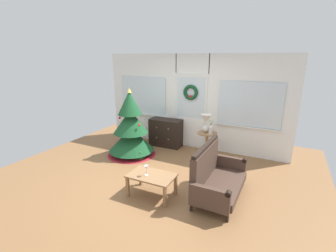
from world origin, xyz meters
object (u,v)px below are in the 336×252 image
object	(u,v)px
settee_sofa	(215,176)
table_lamp	(206,121)
flower_vase	(211,129)
coffee_table	(152,178)
dresser_cabinet	(166,133)
wine_glass	(146,168)
christmas_tree	(131,131)
gift_box	(139,155)
side_table	(207,140)

from	to	relation	value
settee_sofa	table_lamp	size ratio (longest dim) A/B	3.24
table_lamp	flower_vase	bearing A→B (deg)	-32.01
settee_sofa	table_lamp	distance (m)	1.80
settee_sofa	coffee_table	size ratio (longest dim) A/B	1.69
dresser_cabinet	wine_glass	world-z (taller)	dresser_cabinet
christmas_tree	gift_box	xyz separation A→B (m)	(0.34, -0.17, -0.53)
side_table	gift_box	size ratio (longest dim) A/B	3.13
dresser_cabinet	table_lamp	distance (m)	1.42
dresser_cabinet	coffee_table	bearing A→B (deg)	-68.66
christmas_tree	flower_vase	distance (m)	2.02
dresser_cabinet	flower_vase	xyz separation A→B (m)	(1.42, -0.41, 0.41)
settee_sofa	wine_glass	bearing A→B (deg)	-151.85
wine_glass	gift_box	distance (m)	1.73
side_table	gift_box	world-z (taller)	side_table
table_lamp	flower_vase	xyz separation A→B (m)	(0.16, -0.10, -0.17)
side_table	flower_vase	size ratio (longest dim) A/B	1.94
flower_vase	wine_glass	distance (m)	2.13
coffee_table	gift_box	bearing A→B (deg)	131.11
wine_glass	settee_sofa	bearing A→B (deg)	28.15
flower_vase	coffee_table	xyz separation A→B (m)	(-0.49, -1.98, -0.45)
coffee_table	table_lamp	bearing A→B (deg)	81.08
table_lamp	gift_box	distance (m)	1.86
dresser_cabinet	side_table	world-z (taller)	dresser_cabinet
table_lamp	side_table	bearing A→B (deg)	-33.69
side_table	coffee_table	size ratio (longest dim) A/B	0.80
flower_vase	settee_sofa	bearing A→B (deg)	-69.76
settee_sofa	gift_box	xyz separation A→B (m)	(-2.13, 0.74, -0.27)
christmas_tree	flower_vase	size ratio (longest dim) A/B	4.97
flower_vase	wine_glass	xyz separation A→B (m)	(-0.56, -2.04, -0.24)
settee_sofa	coffee_table	xyz separation A→B (m)	(-1.02, -0.53, -0.03)
table_lamp	coffee_table	bearing A→B (deg)	-98.92
flower_vase	gift_box	size ratio (longest dim) A/B	1.61
gift_box	coffee_table	bearing A→B (deg)	-48.89
settee_sofa	table_lamp	world-z (taller)	table_lamp
table_lamp	christmas_tree	bearing A→B (deg)	-159.76
dresser_cabinet	coffee_table	distance (m)	2.57
dresser_cabinet	side_table	bearing A→B (deg)	-14.68
dresser_cabinet	christmas_tree	bearing A→B (deg)	-118.11
settee_sofa	wine_glass	size ratio (longest dim) A/B	7.31
dresser_cabinet	table_lamp	size ratio (longest dim) A/B	2.07
flower_vase	gift_box	xyz separation A→B (m)	(-1.59, -0.72, -0.69)
settee_sofa	table_lamp	xyz separation A→B (m)	(-0.70, 1.55, 0.59)
dresser_cabinet	coffee_table	world-z (taller)	dresser_cabinet
dresser_cabinet	side_table	distance (m)	1.37
table_lamp	wine_glass	bearing A→B (deg)	-100.56
table_lamp	wine_glass	distance (m)	2.22
christmas_tree	coffee_table	xyz separation A→B (m)	(1.45, -1.43, -0.29)
flower_vase	coffee_table	distance (m)	2.09
dresser_cabinet	wine_glass	size ratio (longest dim) A/B	4.68
side_table	table_lamp	size ratio (longest dim) A/B	1.55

